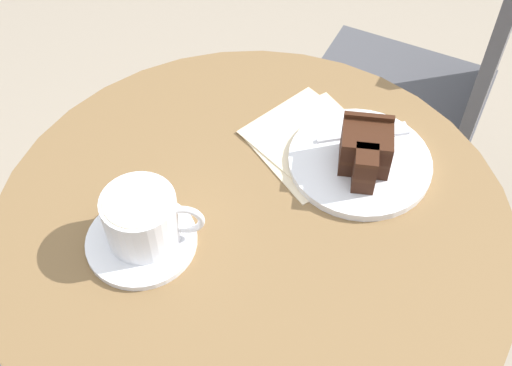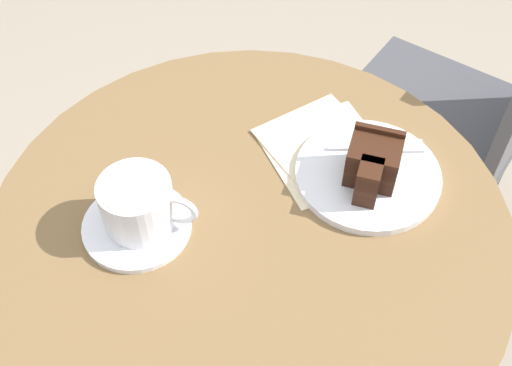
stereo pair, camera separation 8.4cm
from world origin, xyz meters
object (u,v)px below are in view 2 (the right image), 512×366
Objects in this scene: napkin at (323,147)px; cafe_chair at (477,106)px; cake_slice at (373,164)px; fork at (387,147)px; teaspoon at (153,202)px; saucer at (137,226)px; coffee_cup at (138,203)px; cake_plate at (368,174)px.

cafe_chair is (0.28, 0.37, -0.21)m from napkin.
fork is at bearing 72.31° from cake_slice.
saucer is at bearing -121.55° from teaspoon.
cafe_chair is (0.49, 0.52, -0.22)m from teaspoon.
coffee_cup reaches higher than napkin.
napkin is at bearing 40.63° from saucer.
fork is at bearing -3.67° from cafe_chair.
cake_plate is 0.08m from napkin.
cake_slice is (0.29, 0.14, 0.04)m from saucer.
saucer is 1.13× the size of coffee_cup.
cake_slice is at bearing -76.00° from cake_plate.
cake_slice reaches higher than cake_plate.
cake_slice is (0.29, 0.13, -0.00)m from coffee_cup.
fork is (0.31, 0.20, 0.01)m from saucer.
teaspoon is 0.75m from cafe_chair.
napkin is (0.22, 0.18, -0.04)m from coffee_cup.
napkin is at bearing 148.01° from cake_plate.
cake_slice is 0.53m from cafe_chair.
fork is (0.30, 0.16, 0.00)m from teaspoon.
cake_slice is at bearing 24.38° from coffee_cup.
cafe_chair is (0.19, 0.36, -0.22)m from fork.
cake_plate is at bearing 5.49° from teaspoon.
cake_plate is (0.28, 0.11, -0.01)m from teaspoon.
cake_plate is (0.29, 0.15, 0.00)m from saucer.
cafe_chair is at bearing 63.81° from cake_slice.
cafe_chair is at bearing 49.03° from fork.
saucer is 0.04m from coffee_cup.
fork reaches higher than napkin.
fork is at bearing 5.01° from napkin.
coffee_cup is at bearing -155.62° from cake_slice.
coffee_cup is at bearing -139.66° from napkin.
cafe_chair is at bearing 52.98° from napkin.
fork is 0.58× the size of napkin.
cafe_chair reaches higher than teaspoon.
saucer is at bearing -161.01° from fork.
cake_plate is 0.87× the size of napkin.
teaspoon is (0.01, 0.04, 0.01)m from saucer.
saucer is 1.53× the size of cake_slice.
teaspoon reaches higher than saucer.
coffee_cup reaches higher than cake_plate.
cafe_chair is at bearing 48.19° from coffee_cup.
cafe_chair is at bearing 62.89° from cake_plate.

